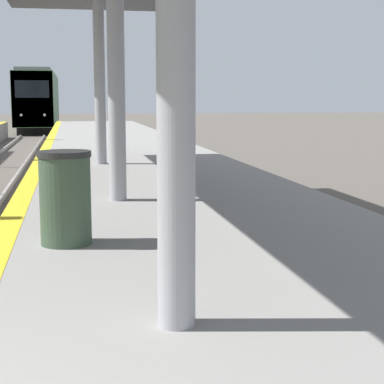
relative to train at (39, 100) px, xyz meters
name	(u,v)px	position (x,y,z in m)	size (l,w,h in m)	color
train	(39,100)	(0.00, 0.00, 0.00)	(2.67, 18.25, 4.46)	black
trash_bin	(65,198)	(2.33, -45.18, -0.79)	(0.54, 0.54, 0.96)	#384C38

